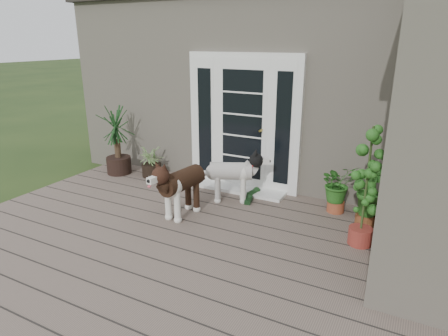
% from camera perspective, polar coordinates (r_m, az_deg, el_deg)
% --- Properties ---
extents(deck, '(6.20, 4.60, 0.12)m').
position_cam_1_polar(deck, '(4.72, -6.67, -12.21)').
color(deck, '#6B5B4C').
rests_on(deck, ground).
extents(house_main, '(7.40, 4.00, 3.10)m').
position_cam_1_polar(house_main, '(7.99, 10.54, 11.58)').
color(house_main, '#665E54').
rests_on(house_main, ground).
extents(door_unit, '(1.90, 0.14, 2.15)m').
position_cam_1_polar(door_unit, '(6.22, 2.83, 6.67)').
color(door_unit, white).
rests_on(door_unit, deck).
extents(door_step, '(1.60, 0.40, 0.05)m').
position_cam_1_polar(door_step, '(6.34, 1.92, -2.99)').
color(door_step, white).
rests_on(door_step, deck).
extents(brindle_dog, '(0.49, 0.95, 0.76)m').
position_cam_1_polar(brindle_dog, '(5.34, -6.17, -3.22)').
color(brindle_dog, '#362013').
rests_on(brindle_dog, deck).
extents(white_dog, '(0.91, 0.68, 0.70)m').
position_cam_1_polar(white_dog, '(5.80, 1.02, -1.66)').
color(white_dog, white).
rests_on(white_dog, deck).
extents(spider_plant, '(0.63, 0.63, 0.61)m').
position_cam_1_polar(spider_plant, '(7.00, -10.65, 1.19)').
color(spider_plant, '#95B56F').
rests_on(spider_plant, deck).
extents(yucca, '(1.03, 1.03, 1.20)m').
position_cam_1_polar(yucca, '(7.22, -15.45, 3.81)').
color(yucca, black).
rests_on(yucca, deck).
extents(herb_a, '(0.70, 0.70, 0.63)m').
position_cam_1_polar(herb_a, '(5.67, 16.27, -3.23)').
color(herb_a, '#275819').
rests_on(herb_a, deck).
extents(herb_b, '(0.49, 0.49, 0.63)m').
position_cam_1_polar(herb_b, '(5.40, 20.34, -4.82)').
color(herb_b, '#1F5C1A').
rests_on(herb_b, deck).
extents(herb_c, '(0.45, 0.45, 0.53)m').
position_cam_1_polar(herb_c, '(5.42, 24.53, -5.86)').
color(herb_c, '#23611B').
rests_on(herb_c, deck).
extents(sapling, '(0.56, 0.56, 1.49)m').
position_cam_1_polar(sapling, '(4.72, 20.17, -2.48)').
color(sapling, '#194D16').
rests_on(sapling, deck).
extents(clog_left, '(0.18, 0.29, 0.08)m').
position_cam_1_polar(clog_left, '(5.87, 3.63, -4.66)').
color(clog_left, black).
rests_on(clog_left, deck).
extents(clog_right, '(0.18, 0.31, 0.09)m').
position_cam_1_polar(clog_right, '(6.14, 4.38, -3.60)').
color(clog_right, '#143415').
rests_on(clog_right, deck).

